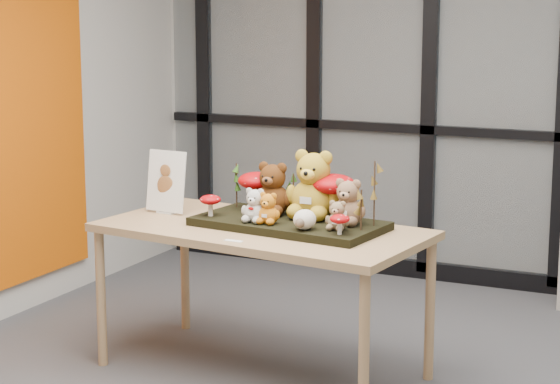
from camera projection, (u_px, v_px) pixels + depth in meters
The scene contains 22 objects.
room_shell at pixel (365, 55), 4.41m from camera, with size 5.00×5.00×5.00m.
glass_partition at pixel (496, 78), 6.66m from camera, with size 4.90×0.06×2.78m.
display_table at pixel (262, 240), 5.18m from camera, with size 1.74×1.02×0.78m.
diorama_tray at pixel (289, 224), 5.15m from camera, with size 0.95×0.48×0.04m, color black.
bear_pooh_yellow at pixel (314, 180), 5.17m from camera, with size 0.29×0.27×0.38m, color #B48F22, non-canonical shape.
bear_brown_medium at pixel (273, 185), 5.26m from camera, with size 0.23×0.21×0.30m, color #48240C, non-canonical shape.
bear_tan_back at pixel (348, 199), 5.02m from camera, with size 0.19×0.17×0.25m, color #8A6346, non-canonical shape.
bear_small_yellow at pixel (268, 206), 5.04m from camera, with size 0.13×0.12×0.17m, color orange, non-canonical shape.
bear_white_bow at pixel (255, 203), 5.08m from camera, with size 0.14×0.13×0.19m, color silver, non-canonical shape.
bear_beige_small at pixel (338, 214), 4.90m from camera, with size 0.12×0.11×0.16m, color #917551, non-canonical shape.
plush_cream_hedgehog at pixel (305, 219), 4.91m from camera, with size 0.08×0.08×0.11m, color white, non-canonical shape.
mushroom_back_left at pixel (257, 189), 5.38m from camera, with size 0.20×0.20×0.22m, color #9A0408, non-canonical shape.
mushroom_back_right at pixel (333, 194), 5.16m from camera, with size 0.23×0.23×0.25m, color #9A0408, non-canonical shape.
mushroom_front_left at pixel (210, 204), 5.23m from camera, with size 0.11×0.11×0.12m, color #9A0408, non-canonical shape.
mushroom_front_right at pixel (340, 223), 4.81m from camera, with size 0.10×0.10×0.11m, color #9A0408, non-canonical shape.
sprig_green_far_left at pixel (237, 185), 5.44m from camera, with size 0.05×0.05×0.24m, color #113D0E, non-canonical shape.
sprig_green_mid_left at pixel (263, 189), 5.41m from camera, with size 0.05×0.05×0.21m, color #113D0E, non-canonical shape.
sprig_dry_far_right at pixel (374, 194), 4.98m from camera, with size 0.05×0.05×0.32m, color brown, non-canonical shape.
sprig_dry_mid_right at pixel (361, 210), 4.89m from camera, with size 0.05×0.05×0.20m, color brown, non-canonical shape.
sprig_green_centre at pixel (293, 193), 5.33m from camera, with size 0.05×0.05×0.20m, color #113D0E, non-canonical shape.
sign_holder at pixel (166, 184), 5.48m from camera, with size 0.24×0.08×0.34m.
label_card at pixel (234, 241), 4.86m from camera, with size 0.09×0.03×0.00m, color white.
Camera 1 is at (1.55, -4.18, 1.91)m, focal length 65.00 mm.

